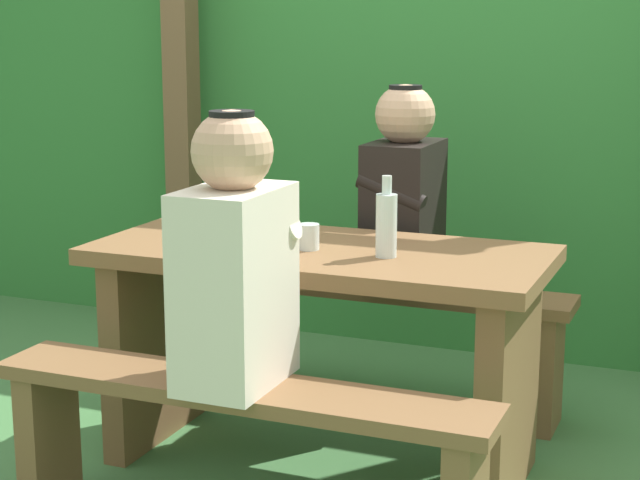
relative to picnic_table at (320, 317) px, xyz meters
name	(u,v)px	position (x,y,z in m)	size (l,w,h in m)	color
ground_plane	(320,463)	(0.00, 0.00, -0.49)	(12.00, 12.00, 0.00)	#41733E
hedge_backdrop	(460,131)	(0.00, 1.65, 0.42)	(6.40, 0.68, 1.82)	#307733
pergola_post_left	(181,87)	(-1.13, 1.15, 0.62)	(0.12, 0.12, 2.21)	brown
picnic_table	(320,317)	(0.00, 0.00, 0.00)	(1.40, 0.64, 0.71)	brown
bench_near	(239,430)	(0.00, -0.57, -0.16)	(1.40, 0.24, 0.46)	brown
bench_far	(379,319)	(0.00, 0.57, -0.16)	(1.40, 0.24, 0.46)	brown
person_white_shirt	(235,260)	(-0.01, -0.57, 0.31)	(0.25, 0.35, 0.72)	silver
person_black_coat	(403,195)	(0.09, 0.57, 0.31)	(0.25, 0.35, 0.72)	black
drinking_glass	(309,237)	(-0.02, -0.05, 0.27)	(0.07, 0.07, 0.08)	silver
bottle_left	(386,223)	(0.23, -0.05, 0.33)	(0.06, 0.06, 0.24)	silver
cell_phone	(253,237)	(-0.24, 0.03, 0.23)	(0.07, 0.14, 0.01)	black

